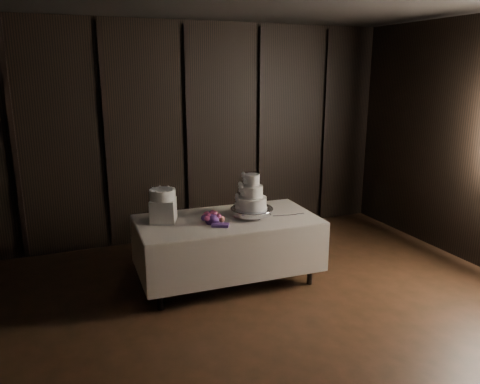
# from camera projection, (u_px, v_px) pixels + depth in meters

# --- Properties ---
(room) EXTENTS (6.08, 7.08, 3.08)m
(room) POSITION_uv_depth(u_px,v_px,m) (321.00, 193.00, 3.35)
(room) COLOR black
(room) RESTS_ON ground
(display_table) EXTENTS (2.02, 1.10, 0.76)m
(display_table) POSITION_uv_depth(u_px,v_px,m) (228.00, 248.00, 5.27)
(display_table) COLOR beige
(display_table) RESTS_ON ground
(cake_stand) EXTENTS (0.54, 0.54, 0.09)m
(cake_stand) POSITION_uv_depth(u_px,v_px,m) (252.00, 212.00, 5.26)
(cake_stand) COLOR silver
(cake_stand) RESTS_ON display_table
(wedding_cake) EXTENTS (0.37, 0.33, 0.39)m
(wedding_cake) POSITION_uv_depth(u_px,v_px,m) (250.00, 196.00, 5.18)
(wedding_cake) COLOR white
(wedding_cake) RESTS_ON cake_stand
(bouquet) EXTENTS (0.44, 0.48, 0.19)m
(bouquet) POSITION_uv_depth(u_px,v_px,m) (212.00, 218.00, 4.99)
(bouquet) COLOR #CD4577
(bouquet) RESTS_ON display_table
(box_pedestal) EXTENTS (0.34, 0.34, 0.25)m
(box_pedestal) POSITION_uv_depth(u_px,v_px,m) (163.00, 211.00, 5.04)
(box_pedestal) COLOR white
(box_pedestal) RESTS_ON display_table
(small_cake) EXTENTS (0.33, 0.33, 0.11)m
(small_cake) POSITION_uv_depth(u_px,v_px,m) (163.00, 194.00, 5.00)
(small_cake) COLOR white
(small_cake) RESTS_ON box_pedestal
(cake_knife) EXTENTS (0.37, 0.09, 0.01)m
(cake_knife) POSITION_uv_depth(u_px,v_px,m) (285.00, 215.00, 5.27)
(cake_knife) COLOR silver
(cake_knife) RESTS_ON display_table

